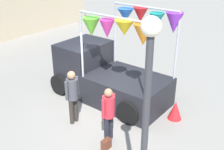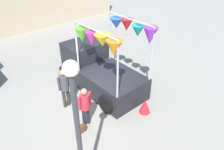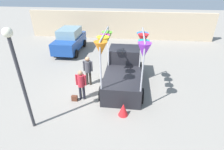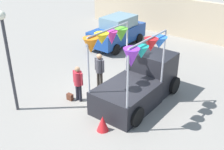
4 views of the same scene
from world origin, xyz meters
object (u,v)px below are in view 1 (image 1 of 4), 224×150
person_vendor (72,92)px  handbag (106,144)px  street_lamp (147,101)px  folded_kite_bundle_crimson (175,110)px  vendor_truck (106,71)px  person_customer (108,110)px

person_vendor → handbag: (-0.36, -1.58, -0.89)m
street_lamp → folded_kite_bundle_crimson: (3.61, 1.06, -2.32)m
vendor_truck → folded_kite_bundle_crimson: bearing=-86.5°
handbag → person_vendor: bearing=77.2°
vendor_truck → folded_kite_bundle_crimson: (0.16, -2.66, -0.66)m
person_vendor → street_lamp: 4.05m
person_customer → folded_kite_bundle_crimson: 2.40m
person_customer → handbag: bearing=-150.3°
vendor_truck → handbag: vendor_truck is taller
handbag → street_lamp: (-1.15, -1.83, 2.48)m
person_customer → folded_kite_bundle_crimson: bearing=-24.8°
person_customer → street_lamp: (-1.50, -2.03, 1.67)m
handbag → street_lamp: street_lamp is taller
handbag → folded_kite_bundle_crimson: 2.57m
person_customer → person_vendor: person_vendor is taller
vendor_truck → handbag: (-2.29, -1.89, -0.82)m
person_customer → street_lamp: size_ratio=0.39×
person_vendor → folded_kite_bundle_crimson: size_ratio=2.84×
vendor_truck → person_vendor: size_ratio=2.42×
vendor_truck → person_vendor: vendor_truck is taller
vendor_truck → person_vendor: bearing=-170.6°
person_customer → street_lamp: 3.03m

